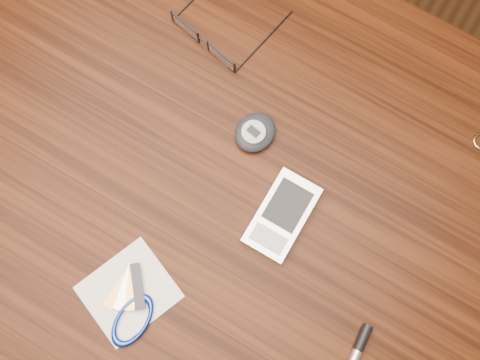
% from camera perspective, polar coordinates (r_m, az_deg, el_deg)
% --- Properties ---
extents(ground, '(3.80, 3.80, 0.00)m').
position_cam_1_polar(ground, '(1.50, -1.47, -6.10)').
color(ground, '#472814').
rests_on(ground, ground).
extents(desk, '(1.00, 0.70, 0.75)m').
position_cam_1_polar(desk, '(0.86, -2.54, -1.55)').
color(desk, '#331508').
rests_on(desk, ground).
extents(eyeglasses, '(0.13, 0.14, 0.03)m').
position_cam_1_polar(eyeglasses, '(0.81, -3.15, 13.23)').
color(eyeglasses, black).
rests_on(eyeglasses, desk).
extents(pda_phone, '(0.06, 0.11, 0.02)m').
position_cam_1_polar(pda_phone, '(0.75, 4.01, -3.36)').
color(pda_phone, silver).
rests_on(pda_phone, desk).
extents(pedometer, '(0.06, 0.06, 0.02)m').
position_cam_1_polar(pedometer, '(0.77, 1.44, 4.54)').
color(pedometer, black).
rests_on(pedometer, desk).
extents(notepad_keys, '(0.12, 0.13, 0.01)m').
position_cam_1_polar(notepad_keys, '(0.75, -10.32, -11.68)').
color(notepad_keys, white).
rests_on(notepad_keys, desk).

